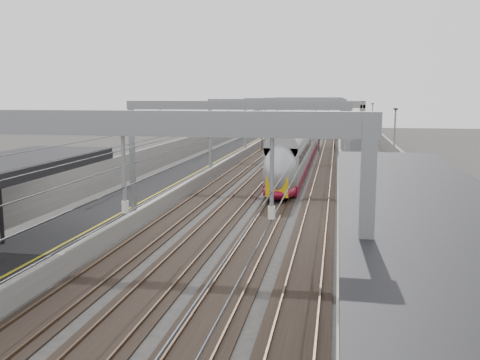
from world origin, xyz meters
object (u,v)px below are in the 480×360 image
at_px(bench, 391,259).
at_px(signal_green, 262,133).
at_px(train, 299,148).
at_px(overbridge, 309,109).

bearing_deg(bench, signal_green, 102.86).
distance_m(train, bench, 40.33).
xyz_separation_m(overbridge, signal_green, (-5.20, -29.85, -2.89)).
relative_size(overbridge, train, 0.46).
bearing_deg(overbridge, train, -88.19).
distance_m(overbridge, bench, 87.72).
relative_size(train, bench, 23.77).
height_order(bench, signal_green, signal_green).
relative_size(bench, signal_green, 0.58).
xyz_separation_m(train, bench, (6.41, -39.81, -0.44)).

